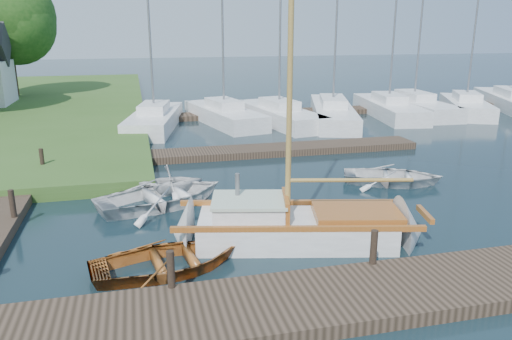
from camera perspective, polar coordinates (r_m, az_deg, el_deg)
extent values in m
plane|color=black|center=(15.72, 0.00, -4.21)|extent=(160.00, 160.00, 0.00)
cube|color=black|center=(10.47, 8.04, -14.50)|extent=(18.00, 2.20, 0.30)
cube|color=black|center=(22.18, 1.05, 2.24)|extent=(14.00, 1.60, 0.30)
cube|color=black|center=(33.61, 10.25, 6.74)|extent=(30.00, 1.60, 0.30)
cylinder|color=black|center=(10.48, -9.71, -11.12)|extent=(0.16, 0.16, 0.80)
cylinder|color=black|center=(11.59, 13.30, -8.56)|extent=(0.16, 0.16, 0.80)
cylinder|color=black|center=(15.50, -26.08, -3.47)|extent=(0.16, 0.16, 0.80)
cylinder|color=black|center=(20.21, -23.27, 1.15)|extent=(0.16, 0.16, 0.80)
cube|color=silver|center=(13.24, 4.44, -7.19)|extent=(5.32, 3.07, 0.90)
cone|color=silver|center=(13.85, 17.20, -6.83)|extent=(1.71, 2.20, 1.96)
cone|color=silver|center=(13.31, -8.42, -7.20)|extent=(1.41, 2.13, 1.96)
cube|color=brown|center=(13.93, 4.15, -3.73)|extent=(6.07, 1.50, 0.14)
cube|color=brown|center=(12.18, 4.88, -6.73)|extent=(6.07, 1.50, 0.14)
cube|color=brown|center=(13.78, 18.77, -4.81)|extent=(0.36, 1.10, 0.14)
cube|color=silver|center=(12.94, -0.81, -4.51)|extent=(2.07, 1.77, 0.44)
cube|color=#B4C8B2|center=(12.85, -0.82, -3.47)|extent=(2.19, 1.89, 0.08)
cube|color=brown|center=(12.94, 3.41, -4.15)|extent=(0.43, 1.39, 0.60)
cylinder|color=slate|center=(13.04, -2.14, -1.66)|extent=(0.12, 0.12, 0.60)
cube|color=brown|center=(13.27, 11.41, -4.85)|extent=(2.48, 1.95, 0.20)
cylinder|color=olive|center=(12.17, 3.96, 13.36)|extent=(0.14, 0.14, 8.40)
cylinder|color=olive|center=(12.94, 10.76, -1.14)|extent=(3.14, 0.81, 0.10)
imported|color=brown|center=(11.84, -10.06, -9.64)|extent=(3.85, 3.03, 0.72)
imported|color=silver|center=(15.98, -10.71, -2.54)|extent=(4.85, 4.15, 0.85)
imported|color=silver|center=(16.98, -9.70, -0.92)|extent=(2.14, 1.86, 1.11)
imported|color=silver|center=(18.57, 15.38, -0.43)|extent=(4.15, 3.62, 0.72)
cube|color=silver|center=(28.37, -11.51, 5.59)|extent=(3.76, 7.95, 0.90)
cube|color=silver|center=(28.26, -11.59, 6.99)|extent=(1.93, 2.92, 0.50)
cylinder|color=slate|center=(27.93, -12.17, 16.89)|extent=(0.12, 0.12, 10.23)
cube|color=silver|center=(29.33, -3.66, 6.22)|extent=(3.86, 7.96, 0.90)
cube|color=silver|center=(29.22, -3.69, 7.57)|extent=(1.97, 2.93, 0.50)
cylinder|color=slate|center=(28.90, -3.84, 15.56)|extent=(0.12, 0.12, 8.63)
cube|color=silver|center=(29.32, 2.65, 6.23)|extent=(3.58, 8.33, 0.90)
cube|color=silver|center=(29.21, 2.67, 7.58)|extent=(1.87, 3.03, 0.50)
cylinder|color=slate|center=(28.90, 2.80, 17.04)|extent=(0.12, 0.12, 10.10)
cube|color=silver|center=(30.61, 8.74, 6.48)|extent=(5.07, 10.19, 0.90)
cube|color=silver|center=(30.50, 8.80, 7.78)|extent=(2.38, 3.75, 0.50)
cylinder|color=slate|center=(30.20, 9.21, 16.99)|extent=(0.12, 0.12, 10.28)
cube|color=silver|center=(32.84, 14.90, 6.77)|extent=(3.40, 8.57, 0.90)
cube|color=silver|center=(32.75, 14.98, 7.98)|extent=(1.81, 3.09, 0.50)
cylinder|color=slate|center=(32.46, 15.58, 15.89)|extent=(0.12, 0.12, 9.54)
cube|color=silver|center=(34.50, 17.58, 6.99)|extent=(2.55, 8.68, 0.90)
cube|color=silver|center=(34.40, 17.68, 8.14)|extent=(1.52, 3.06, 0.50)
cylinder|color=slate|center=(34.14, 18.38, 16.07)|extent=(0.12, 0.12, 10.03)
cube|color=silver|center=(35.22, 22.85, 6.65)|extent=(4.97, 7.45, 0.90)
cube|color=silver|center=(35.12, 22.98, 7.78)|extent=(2.31, 2.87, 0.50)
cylinder|color=slate|center=(34.86, 23.82, 15.25)|extent=(0.12, 0.12, 9.70)
cube|color=silver|center=(38.76, 27.12, 6.91)|extent=(5.68, 10.26, 0.90)
cube|color=silver|center=(38.68, 27.25, 7.93)|extent=(2.58, 3.82, 0.50)
cylinder|color=#332114|center=(41.34, -25.95, 10.17)|extent=(0.36, 0.36, 3.67)
sphere|color=#194513|center=(41.23, -26.60, 15.36)|extent=(6.73, 6.73, 6.73)
sphere|color=#194513|center=(40.83, -25.90, 14.74)|extent=(5.71, 5.71, 5.71)
sphere|color=#194513|center=(41.72, -27.17, 16.27)|extent=(6.12, 6.12, 6.12)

